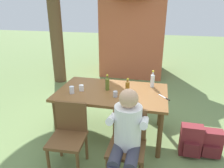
# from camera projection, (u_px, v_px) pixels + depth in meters

# --- Properties ---
(ground_plane) EXTENTS (24.00, 24.00, 0.00)m
(ground_plane) POSITION_uv_depth(u_px,v_px,m) (112.00, 133.00, 3.57)
(ground_plane) COLOR #6B844C
(dining_table) EXTENTS (1.70, 1.03, 0.77)m
(dining_table) POSITION_uv_depth(u_px,v_px,m) (112.00, 96.00, 3.32)
(dining_table) COLOR brown
(dining_table) RESTS_ON ground_plane
(chair_near_right) EXTENTS (0.44, 0.44, 0.87)m
(chair_near_right) POSITION_uv_depth(u_px,v_px,m) (128.00, 140.00, 2.57)
(chair_near_right) COLOR brown
(chair_near_right) RESTS_ON ground_plane
(chair_near_left) EXTENTS (0.47, 0.47, 0.87)m
(chair_near_left) POSITION_uv_depth(u_px,v_px,m) (69.00, 132.00, 2.73)
(chair_near_left) COLOR brown
(chair_near_left) RESTS_ON ground_plane
(person_in_white_shirt) EXTENTS (0.47, 0.62, 1.18)m
(person_in_white_shirt) POSITION_uv_depth(u_px,v_px,m) (127.00, 134.00, 2.41)
(person_in_white_shirt) COLOR white
(person_in_white_shirt) RESTS_ON ground_plane
(bottle_olive) EXTENTS (0.06, 0.06, 0.25)m
(bottle_olive) POSITION_uv_depth(u_px,v_px,m) (107.00, 83.00, 3.30)
(bottle_olive) COLOR #566623
(bottle_olive) RESTS_ON dining_table
(bottle_amber) EXTENTS (0.06, 0.06, 0.23)m
(bottle_amber) POSITION_uv_depth(u_px,v_px,m) (127.00, 87.00, 3.20)
(bottle_amber) COLOR #996019
(bottle_amber) RESTS_ON dining_table
(bottle_clear) EXTENTS (0.06, 0.06, 0.28)m
(bottle_clear) POSITION_uv_depth(u_px,v_px,m) (153.00, 80.00, 3.42)
(bottle_clear) COLOR white
(bottle_clear) RESTS_ON dining_table
(cup_steel) EXTENTS (0.07, 0.07, 0.09)m
(cup_steel) POSITION_uv_depth(u_px,v_px,m) (115.00, 94.00, 3.08)
(cup_steel) COLOR #B2B7BC
(cup_steel) RESTS_ON dining_table
(cup_white) EXTENTS (0.07, 0.07, 0.10)m
(cup_white) POSITION_uv_depth(u_px,v_px,m) (81.00, 88.00, 3.29)
(cup_white) COLOR white
(cup_white) RESTS_ON dining_table
(cup_glass) EXTENTS (0.07, 0.07, 0.11)m
(cup_glass) POSITION_uv_depth(u_px,v_px,m) (72.00, 90.00, 3.19)
(cup_glass) COLOR silver
(cup_glass) RESTS_ON dining_table
(table_knife) EXTENTS (0.17, 0.20, 0.01)m
(table_knife) POSITION_uv_depth(u_px,v_px,m) (165.00, 98.00, 3.05)
(table_knife) COLOR silver
(table_knife) RESTS_ON dining_table
(backpack_by_near_side) EXTENTS (0.30, 0.22, 0.47)m
(backpack_by_near_side) POSITION_uv_depth(u_px,v_px,m) (191.00, 141.00, 2.98)
(backpack_by_near_side) COLOR maroon
(backpack_by_near_side) RESTS_ON ground_plane
(backpack_by_far_side) EXTENTS (0.32, 0.23, 0.40)m
(backpack_by_far_side) POSITION_uv_depth(u_px,v_px,m) (210.00, 144.00, 2.99)
(backpack_by_far_side) COLOR maroon
(backpack_by_far_side) RESTS_ON ground_plane
(brick_kiosk) EXTENTS (2.04, 1.69, 2.70)m
(brick_kiosk) POSITION_uv_depth(u_px,v_px,m) (134.00, 26.00, 6.22)
(brick_kiosk) COLOR #B25638
(brick_kiosk) RESTS_ON ground_plane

